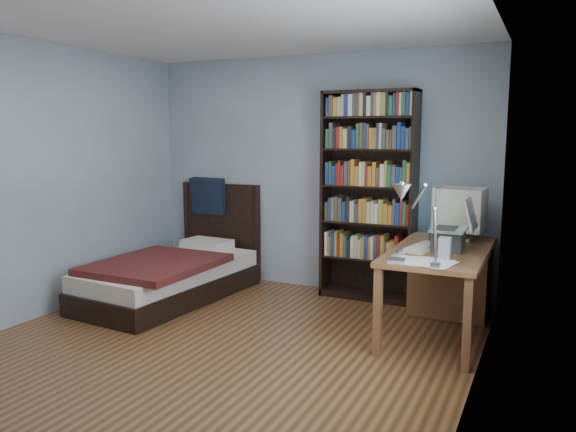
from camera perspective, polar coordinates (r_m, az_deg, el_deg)
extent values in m
plane|color=#503217|center=(4.49, -7.98, -13.63)|extent=(4.20, 4.20, 0.00)
plane|color=white|center=(4.24, -8.71, 19.49)|extent=(4.20, 4.20, 0.00)
cube|color=#ADBCCB|center=(6.04, 2.77, 4.34)|extent=(3.80, 0.04, 2.50)
cube|color=#ADBCCB|center=(5.47, -25.20, 3.12)|extent=(0.04, 4.20, 2.50)
cube|color=#ADBCCB|center=(3.52, 18.45, 0.97)|extent=(0.04, 4.20, 2.50)
cube|color=white|center=(3.35, 18.09, 4.08)|extent=(0.01, 1.14, 1.14)
cube|color=white|center=(3.35, 17.99, 4.09)|extent=(0.01, 1.00, 1.00)
cube|color=brown|center=(4.83, 15.24, -3.45)|extent=(0.75, 1.49, 0.04)
cube|color=brown|center=(4.34, 9.11, -9.60)|extent=(0.06, 0.06, 0.69)
cube|color=brown|center=(4.22, 17.76, -10.44)|extent=(0.06, 0.06, 0.69)
cube|color=brown|center=(5.64, 13.08, -5.49)|extent=(0.06, 0.06, 0.69)
cube|color=brown|center=(5.54, 19.69, -6.00)|extent=(0.06, 0.06, 0.69)
cube|color=brown|center=(5.42, 16.08, -6.17)|extent=(0.69, 0.40, 0.68)
cube|color=beige|center=(5.29, 16.74, -2.11)|extent=(0.27, 0.23, 0.03)
cylinder|color=beige|center=(5.28, 16.76, -1.63)|extent=(0.10, 0.10, 0.06)
cube|color=beige|center=(5.24, 17.18, 0.69)|extent=(0.42, 0.40, 0.38)
cube|color=beige|center=(5.28, 15.05, 0.82)|extent=(0.05, 0.40, 0.40)
cube|color=#3E9DE2|center=(5.28, 14.89, 0.83)|extent=(0.02, 0.30, 0.26)
cube|color=#2D2D30|center=(4.76, 15.96, -2.40)|extent=(0.24, 0.28, 0.16)
cube|color=silver|center=(4.75, 16.01, -1.32)|extent=(0.27, 0.36, 0.02)
cube|color=#2D2D30|center=(4.75, 15.78, -1.17)|extent=(0.18, 0.28, 0.00)
cube|color=silver|center=(4.71, 18.10, 0.16)|extent=(0.09, 0.36, 0.25)
cube|color=#0CBF26|center=(4.71, 17.97, 0.17)|extent=(0.06, 0.29, 0.20)
cube|color=#99999E|center=(4.12, 14.77, -4.87)|extent=(0.06, 0.05, 0.04)
cylinder|color=#99999E|center=(4.01, 14.71, -1.99)|extent=(0.02, 0.15, 0.41)
cylinder|color=#99999E|center=(3.77, 13.12, 1.92)|extent=(0.17, 0.34, 0.20)
cone|color=#99999E|center=(3.62, 11.45, 2.38)|extent=(0.13, 0.13, 0.11)
cube|color=beige|center=(4.75, 13.65, -3.15)|extent=(0.26, 0.47, 0.04)
cube|color=gray|center=(4.40, 15.65, -3.21)|extent=(0.09, 0.09, 0.17)
cylinder|color=#083D11|center=(5.07, 14.54, -1.90)|extent=(0.07, 0.07, 0.13)
ellipsoid|color=silver|center=(5.07, 15.58, -2.47)|extent=(0.07, 0.12, 0.04)
cube|color=silver|center=(4.59, 11.38, -3.54)|extent=(0.08, 0.11, 0.02)
cube|color=gray|center=(4.44, 10.98, -3.95)|extent=(0.07, 0.10, 0.02)
cube|color=gray|center=(4.24, 10.98, -4.49)|extent=(0.13, 0.13, 0.02)
cube|color=black|center=(5.84, 3.90, 2.19)|extent=(0.03, 0.30, 2.09)
cube|color=black|center=(5.57, 12.67, 1.71)|extent=(0.03, 0.30, 2.09)
cube|color=black|center=(5.67, 8.41, 12.38)|extent=(0.94, 0.30, 0.03)
cube|color=black|center=(5.89, 7.98, -7.92)|extent=(0.94, 0.30, 0.06)
cube|color=black|center=(5.82, 8.59, 2.10)|extent=(0.94, 0.02, 2.09)
cube|color=olive|center=(5.67, 8.13, 2.24)|extent=(0.86, 0.22, 1.89)
cube|color=black|center=(5.91, -11.95, -7.16)|extent=(1.11, 1.98, 0.22)
cube|color=silver|center=(5.86, -12.00, -5.37)|extent=(1.07, 1.92, 0.16)
cube|color=maroon|center=(5.64, -13.26, -4.82)|extent=(1.03, 1.26, 0.07)
cube|color=silver|center=(6.39, -8.22, -2.93)|extent=(0.55, 0.38, 0.12)
cube|color=black|center=(6.62, -6.79, -1.45)|extent=(1.02, 0.05, 1.10)
cylinder|color=black|center=(6.87, -10.26, -1.17)|extent=(0.06, 0.06, 1.10)
cylinder|color=black|center=(6.37, -3.23, -1.80)|extent=(0.06, 0.06, 1.10)
cube|color=black|center=(6.62, -8.09, 2.02)|extent=(0.46, 0.20, 0.43)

